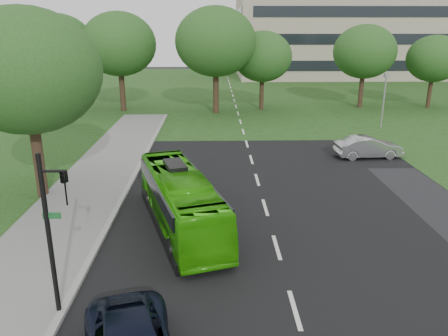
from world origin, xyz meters
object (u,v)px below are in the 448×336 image
tree_park_d (365,52)px  tree_park_f (58,45)px  camera_pole (385,93)px  tree_park_b (216,42)px  tree_park_c (263,57)px  tree_park_a (119,44)px  tree_side_near (27,71)px  bus (181,200)px  office_building (355,1)px  traffic_light (53,224)px  sedan (368,147)px  tree_park_e (434,59)px

tree_park_d → tree_park_f: bearing=-179.1°
camera_pole → tree_park_b: bearing=147.4°
tree_park_c → camera_pole: 13.38m
tree_park_c → tree_park_d: tree_park_d is taller
tree_park_a → tree_park_d: bearing=3.3°
tree_park_a → tree_park_c: bearing=1.5°
tree_side_near → bus: bearing=-26.9°
office_building → bus: 68.03m
tree_park_d → tree_park_f: (-31.56, -0.51, 0.74)m
tree_park_b → tree_park_d: bearing=10.6°
tree_park_b → tree_park_f: tree_park_b is taller
traffic_light → tree_park_d: bearing=83.3°
sedan → traffic_light: (-14.82, -16.32, 2.27)m
tree_side_near → sedan: (19.05, 6.53, -5.60)m
tree_park_e → sedan: 23.06m
tree_park_d → camera_pole: (-1.51, -10.38, -2.81)m
tree_side_near → traffic_light: bearing=-66.6°
tree_park_e → tree_side_near: (-31.94, -25.13, 1.18)m
office_building → tree_park_f: bearing=-140.4°
sedan → traffic_light: size_ratio=0.86×
camera_pole → tree_park_e: bearing=43.9°
tree_park_d → bus: 34.30m
office_building → tree_park_e: size_ratio=5.30×
tree_park_d → bus: tree_park_d is taller
tree_park_c → tree_park_f: tree_park_f is taller
tree_park_c → tree_park_d: 10.87m
tree_park_c → tree_park_f: 20.78m
tree_park_e → camera_pole: tree_park_e is taller
tree_park_d → tree_park_f: size_ratio=0.89×
tree_park_b → sedan: (10.00, -16.06, -6.22)m
tree_park_c → tree_side_near: 28.11m
tree_park_c → camera_pole: (9.30, -9.31, -2.39)m
office_building → camera_pole: (-10.08, -43.02, -9.48)m
tree_park_b → tree_park_e: bearing=6.3°
office_building → sedan: (-14.17, -51.63, -11.78)m
office_building → tree_side_near: 67.27m
tree_park_e → camera_pole: bearing=-131.4°
office_building → tree_park_b: 43.37m
office_building → tree_park_a: size_ratio=4.08×
tree_park_c → tree_side_near: (-13.85, -24.45, 0.90)m
tree_park_a → tree_side_near: size_ratio=1.06×
tree_park_b → tree_side_near: 24.34m
tree_park_b → tree_side_near: tree_park_b is taller
tree_park_f → sedan: tree_park_f is taller
tree_park_a → tree_park_f: bearing=171.7°
tree_park_a → camera_pole: (23.69, -8.93, -3.65)m
camera_pole → tree_park_c: bearing=130.2°
tree_park_b → camera_pole: 16.41m
tree_park_c → sedan: (5.21, -17.92, -4.70)m
tree_park_a → traffic_light: bearing=-82.0°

